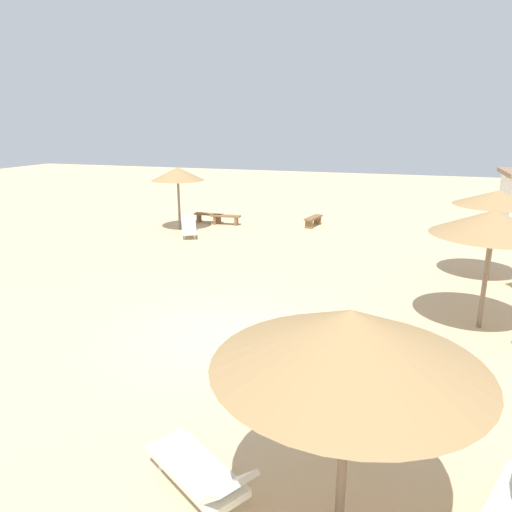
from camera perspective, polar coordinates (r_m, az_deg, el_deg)
ground_plane at (r=11.64m, az=-4.69°, el=-9.53°), size 80.00×80.00×0.00m
parasol_0 at (r=16.79m, az=27.12°, el=6.21°), size 2.68×2.68×2.92m
parasol_1 at (r=12.56m, az=26.65°, el=3.58°), size 2.87×2.87×2.98m
parasol_3 at (r=22.79m, az=-9.42°, el=9.71°), size 2.50×2.50×2.96m
parasol_4 at (r=5.50m, az=11.21°, el=-9.81°), size 3.20×3.20×2.97m
lounger_3 at (r=21.81m, az=-8.08°, el=3.31°), size 1.43×1.94×0.79m
lounger_4 at (r=7.20m, az=-6.66°, el=-24.47°), size 1.94×1.52×0.75m
bench_0 at (r=23.95m, az=-3.66°, el=4.60°), size 1.53×0.53×0.49m
bench_1 at (r=24.50m, az=-5.71°, el=4.81°), size 1.50×0.41×0.49m
bench_2 at (r=23.67m, az=6.93°, el=4.38°), size 0.67×1.55×0.49m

